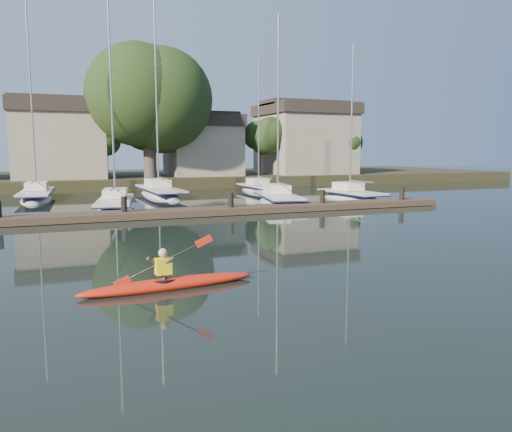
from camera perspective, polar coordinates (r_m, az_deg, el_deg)
name	(u,v)px	position (r m, az deg, el deg)	size (l,w,h in m)	color
ground	(286,274)	(14.95, 3.47, -6.61)	(160.00, 160.00, 0.00)	black
kayak	(168,282)	(13.55, -9.98, -7.40)	(4.84, 1.05, 1.54)	red
dock	(180,212)	(28.03, -8.72, 0.41)	(34.00, 2.00, 1.80)	#423726
sailboat_2	(115,212)	(32.47, -15.77, 0.49)	(3.57, 9.27, 14.98)	silver
sailboat_3	(278,207)	(34.21, 2.56, 1.08)	(3.99, 8.88, 13.87)	silver
sailboat_4	(351,202)	(37.48, 10.81, 1.53)	(2.65, 7.50, 12.55)	silver
sailboat_5	(37,202)	(40.51, -23.75, 1.47)	(2.68, 9.59, 15.72)	silver
sailboat_6	(160,199)	(40.57, -10.94, 1.98)	(2.73, 11.07, 17.46)	silver
sailboat_7	(260,194)	(43.61, 0.40, 2.52)	(2.13, 7.82, 12.58)	silver
shore	(137,154)	(53.98, -13.40, 6.92)	(90.00, 25.25, 12.75)	#272E17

